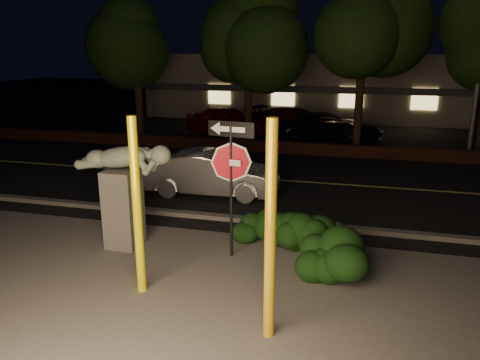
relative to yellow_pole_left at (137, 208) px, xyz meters
name	(u,v)px	position (x,y,z in m)	size (l,w,h in m)	color
ground	(290,161)	(1.08, 11.08, -1.63)	(90.00, 90.00, 0.00)	black
patio	(199,296)	(1.08, 0.08, -1.62)	(14.00, 6.00, 0.02)	#4C4944
road	(277,180)	(1.08, 8.08, -1.62)	(80.00, 8.00, 0.01)	black
lane_marking	(277,180)	(1.08, 8.08, -1.61)	(80.00, 0.12, 0.01)	#CBC551
curb	(249,220)	(1.08, 3.98, -1.57)	(80.00, 0.25, 0.12)	#4C4944
brick_wall	(295,148)	(1.08, 12.38, -1.38)	(40.00, 0.35, 0.50)	#472017
parking_lot	(310,132)	(1.08, 18.08, -1.62)	(40.00, 12.00, 0.01)	black
building	(324,84)	(1.08, 26.06, 0.37)	(22.00, 10.20, 4.00)	#74685C
tree_far_a	(135,26)	(-6.92, 14.08, 3.71)	(4.60, 4.60, 7.43)	black
tree_far_b	(249,8)	(-1.42, 14.28, 4.42)	(5.20, 5.20, 8.41)	black
tree_far_c	(365,15)	(3.58, 13.88, 4.03)	(4.80, 4.80, 7.84)	black
yellow_pole_left	(137,208)	(0.00, 0.00, 0.00)	(0.16, 0.16, 3.26)	#FCEA09
yellow_pole_right	(270,234)	(2.54, -0.78, 0.08)	(0.17, 0.17, 3.43)	gold
signpost	(231,163)	(1.20, 1.86, 0.46)	(0.99, 0.17, 2.93)	black
sculpture	(123,184)	(-1.23, 1.78, -0.15)	(2.23, 0.71, 2.39)	#4C4944
hedge_center	(268,226)	(1.84, 2.72, -1.18)	(1.74, 0.81, 0.91)	black
hedge_right	(314,230)	(2.88, 2.53, -1.11)	(1.58, 0.85, 1.04)	black
hedge_far_right	(331,254)	(3.33, 1.36, -1.10)	(1.51, 0.95, 1.05)	black
silver_sedan	(212,173)	(-0.56, 6.01, -0.96)	(1.42, 4.06, 1.34)	silver
parked_car_red	(228,120)	(-2.96, 16.15, -0.90)	(1.73, 4.29, 1.46)	maroon
parked_car_darkred	(296,123)	(0.60, 15.97, -0.89)	(2.08, 5.11, 1.48)	#3B090C
parked_car_dark	(329,127)	(2.27, 15.45, -0.93)	(2.32, 5.03, 1.40)	black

